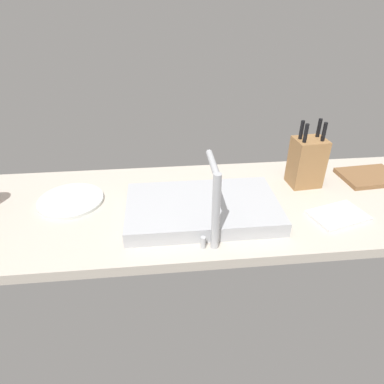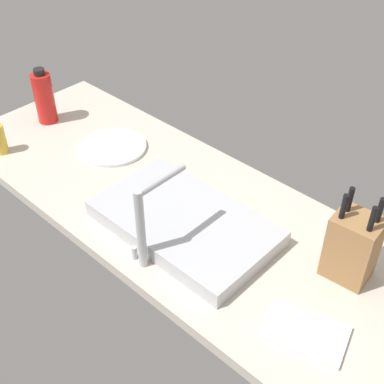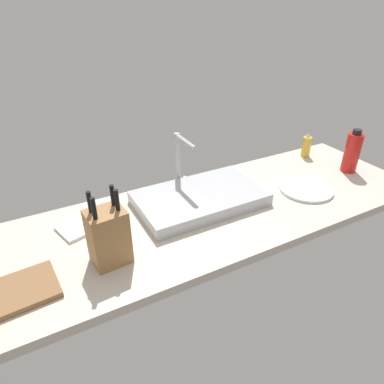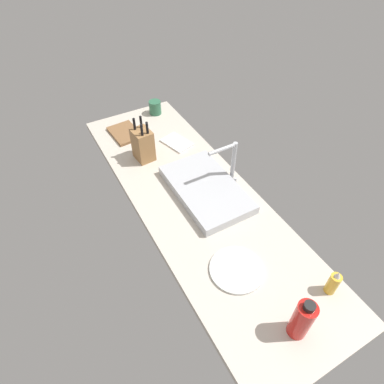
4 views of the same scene
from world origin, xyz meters
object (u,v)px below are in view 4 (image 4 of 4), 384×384
(dish_towel, at_px, (177,143))
(sink_basin, at_px, (205,188))
(soap_bottle, at_px, (333,283))
(faucet, at_px, (230,160))
(knife_block, at_px, (143,145))
(dinner_plate, at_px, (237,269))
(water_bottle, at_px, (302,320))
(coffee_mug, at_px, (155,107))
(cutting_board, at_px, (125,133))

(dish_towel, bearing_deg, sink_basin, -7.94)
(sink_basin, height_order, dish_towel, sink_basin)
(sink_basin, xyz_separation_m, soap_bottle, (0.74, 0.15, 0.03))
(faucet, xyz_separation_m, dish_towel, (-0.45, -0.09, -0.15))
(knife_block, xyz_separation_m, dinner_plate, (0.89, 0.04, -0.09))
(water_bottle, height_order, dinner_plate, water_bottle)
(soap_bottle, xyz_separation_m, dish_towel, (-1.19, -0.09, -0.05))
(sink_basin, distance_m, water_bottle, 0.80)
(water_bottle, xyz_separation_m, coffee_mug, (-1.63, 0.17, -0.05))
(dinner_plate, bearing_deg, coffee_mug, 170.43)
(water_bottle, bearing_deg, dish_towel, 173.42)
(cutting_board, distance_m, dish_towel, 0.35)
(knife_block, bearing_deg, soap_bottle, 10.54)
(dish_towel, bearing_deg, dinner_plate, -11.60)
(faucet, height_order, soap_bottle, faucet)
(faucet, height_order, knife_block, knife_block)
(soap_bottle, bearing_deg, cutting_board, -167.00)
(cutting_board, height_order, dinner_plate, cutting_board)
(dish_towel, bearing_deg, water_bottle, -6.58)
(knife_block, relative_size, dinner_plate, 1.11)
(soap_bottle, relative_size, water_bottle, 0.64)
(soap_bottle, height_order, dish_towel, soap_bottle)
(faucet, distance_m, cutting_board, 0.79)
(cutting_board, distance_m, dinner_plate, 1.18)
(water_bottle, bearing_deg, dinner_plate, -171.79)
(coffee_mug, bearing_deg, knife_block, -32.24)
(dinner_plate, bearing_deg, faucet, 150.00)
(dish_towel, height_order, coffee_mug, coffee_mug)
(sink_basin, distance_m, soap_bottle, 0.75)
(water_bottle, distance_m, dinner_plate, 0.34)
(faucet, bearing_deg, knife_block, -142.13)
(sink_basin, relative_size, dinner_plate, 2.20)
(knife_block, distance_m, cutting_board, 0.30)
(faucet, distance_m, dish_towel, 0.48)
(cutting_board, bearing_deg, soap_bottle, 13.00)
(soap_bottle, distance_m, dish_towel, 1.20)
(sink_basin, relative_size, dish_towel, 2.81)
(sink_basin, xyz_separation_m, dinner_plate, (0.47, -0.13, -0.02))
(cutting_board, relative_size, water_bottle, 1.07)
(sink_basin, height_order, coffee_mug, coffee_mug)
(knife_block, relative_size, coffee_mug, 2.81)
(soap_bottle, relative_size, dinner_plate, 0.57)
(cutting_board, distance_m, soap_bottle, 1.48)
(soap_bottle, height_order, coffee_mug, soap_bottle)
(cutting_board, height_order, dish_towel, cutting_board)
(soap_bottle, distance_m, coffee_mug, 1.57)
(faucet, distance_m, dinner_plate, 0.58)
(faucet, distance_m, water_bottle, 0.84)
(faucet, height_order, coffee_mug, faucet)
(sink_basin, bearing_deg, coffee_mug, 173.61)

